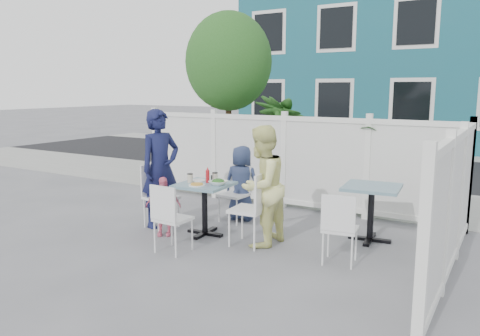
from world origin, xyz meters
The scene contains 30 objects.
ground centered at (0.00, 0.00, 0.00)m, with size 80.00×80.00×0.00m, color slate.
near_sidewalk centered at (0.00, 3.80, 0.01)m, with size 24.00×2.60×0.01m, color gray.
street centered at (0.00, 7.50, 0.00)m, with size 24.00×5.00×0.01m, color black.
far_sidewalk centered at (0.00, 10.60, 0.01)m, with size 24.00×1.60×0.01m, color gray.
building centered at (-0.50, 14.00, 3.00)m, with size 11.00×6.00×6.00m.
fence_back centered at (0.10, 2.40, 0.78)m, with size 5.86×0.08×1.60m.
fence_right centered at (3.00, 0.60, 0.78)m, with size 0.08×3.66×1.60m.
tree centered at (-1.60, 3.30, 2.59)m, with size 1.80×1.62×3.59m.
utility_cabinet centered at (-2.16, 4.00, 0.60)m, with size 0.65×0.46×1.20m, color gold.
potted_shrub_a centered at (-0.27, 3.10, 0.97)m, with size 1.08×1.08×1.93m, color #1E5119.
potted_shrub_b centered at (1.50, 3.00, 0.75)m, with size 1.35×1.17×1.50m, color #1E5119.
main_table centered at (-0.18, 0.41, 0.58)m, with size 0.74×0.74×0.74m.
spare_table centered at (1.92, 1.34, 0.60)m, with size 0.80×0.80×0.77m.
chair_left centered at (-1.02, 0.38, 0.55)m, with size 0.50×0.51×0.94m.
chair_right centered at (0.65, 0.35, 0.57)m, with size 0.46×0.48×0.99m.
chair_back centered at (-0.17, 1.27, 0.51)m, with size 0.43×0.41×0.88m.
chair_near centered at (-0.12, -0.45, 0.52)m, with size 0.41×0.40×0.89m.
chair_spare centered at (1.84, 0.26, 0.50)m, with size 0.45×0.43×0.86m.
man centered at (-1.00, 0.44, 0.88)m, with size 0.64×0.42×1.77m, color #13173E.
woman centered at (0.71, 0.44, 0.80)m, with size 0.78×0.60×1.60m, color #F4F647.
boy centered at (-0.13, 1.34, 0.59)m, with size 0.58×0.38×1.19m, color navy.
toddler centered at (-0.67, 0.09, 0.42)m, with size 0.50×0.21×0.85m, color pink.
plate_main centered at (-0.18, 0.23, 0.75)m, with size 0.23×0.23×0.01m, color white.
plate_side centered at (-0.37, 0.52, 0.75)m, with size 0.21×0.21×0.01m, color white.
salad_bowl centered at (0.04, 0.43, 0.77)m, with size 0.24×0.24×0.06m, color white.
coffee_cup_a centered at (-0.40, 0.37, 0.80)m, with size 0.08×0.08×0.12m, color beige.
coffee_cup_b centered at (-0.15, 0.63, 0.80)m, with size 0.08×0.08×0.12m, color beige.
ketchup_bottle centered at (-0.18, 0.49, 0.83)m, with size 0.05×0.05×0.18m, color #B0151D.
salt_shaker centered at (-0.24, 0.65, 0.78)m, with size 0.03×0.03×0.06m, color white.
pepper_shaker centered at (-0.24, 0.69, 0.78)m, with size 0.03×0.03×0.07m, color black.
Camera 1 is at (3.55, -4.86, 2.06)m, focal length 35.00 mm.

